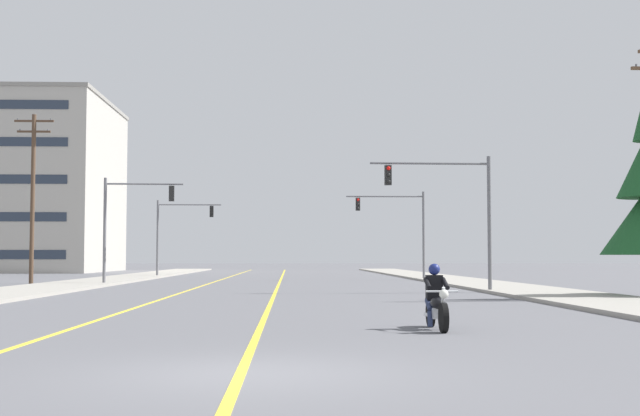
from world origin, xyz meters
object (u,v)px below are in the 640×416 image
(apartment_building_far_left_block, at_px, (8,186))
(traffic_signal_near_right, at_px, (454,201))
(traffic_signal_near_left, at_px, (128,214))
(utility_pole_left_near, at_px, (33,192))
(traffic_signal_mid_left, at_px, (176,226))
(motorcycle_with_rider, at_px, (436,303))
(traffic_signal_mid_right, at_px, (401,221))

(apartment_building_far_left_block, bearing_deg, traffic_signal_near_right, -55.42)
(traffic_signal_near_right, height_order, traffic_signal_near_left, same)
(utility_pole_left_near, xyz_separation_m, apartment_building_far_left_block, (-15.46, 42.17, 3.89))
(utility_pole_left_near, relative_size, apartment_building_far_left_block, 0.46)
(traffic_signal_mid_left, bearing_deg, traffic_signal_near_right, -61.54)
(motorcycle_with_rider, xyz_separation_m, traffic_signal_mid_right, (4.49, 40.14, 3.55))
(traffic_signal_mid_right, bearing_deg, traffic_signal_mid_left, 149.85)
(utility_pole_left_near, bearing_deg, traffic_signal_near_left, -21.88)
(traffic_signal_near_left, bearing_deg, traffic_signal_mid_left, 89.43)
(motorcycle_with_rider, relative_size, traffic_signal_near_right, 0.35)
(traffic_signal_mid_right, xyz_separation_m, traffic_signal_mid_left, (-16.98, 9.86, -0.02))
(traffic_signal_near_left, bearing_deg, utility_pole_left_near, 158.12)
(traffic_signal_near_left, height_order, traffic_signal_mid_left, same)
(traffic_signal_near_right, xyz_separation_m, apartment_building_far_left_block, (-38.56, 55.93, 5.30))
(motorcycle_with_rider, relative_size, utility_pole_left_near, 0.21)
(traffic_signal_mid_right, bearing_deg, utility_pole_left_near, -163.02)
(traffic_signal_mid_right, height_order, traffic_signal_mid_left, same)
(traffic_signal_near_left, bearing_deg, traffic_signal_mid_right, 29.30)
(traffic_signal_mid_left, relative_size, utility_pole_left_near, 0.60)
(apartment_building_far_left_block, bearing_deg, motorcycle_with_rider, -65.43)
(traffic_signal_near_right, distance_m, traffic_signal_mid_left, 35.00)
(motorcycle_with_rider, bearing_deg, traffic_signal_mid_left, 104.03)
(traffic_signal_mid_right, bearing_deg, traffic_signal_near_left, -150.70)
(apartment_building_far_left_block, bearing_deg, traffic_signal_mid_right, -42.03)
(traffic_signal_near_right, bearing_deg, motorcycle_with_rider, -102.29)
(traffic_signal_mid_left, bearing_deg, utility_pole_left_near, -110.65)
(traffic_signal_near_right, distance_m, utility_pole_left_near, 26.92)
(motorcycle_with_rider, xyz_separation_m, apartment_building_far_left_block, (-34.37, 75.16, 8.85))
(traffic_signal_near_left, relative_size, traffic_signal_mid_right, 1.00)
(motorcycle_with_rider, relative_size, traffic_signal_mid_right, 0.35)
(traffic_signal_near_right, height_order, apartment_building_far_left_block, apartment_building_far_left_block)
(motorcycle_with_rider, height_order, traffic_signal_mid_right, traffic_signal_mid_right)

